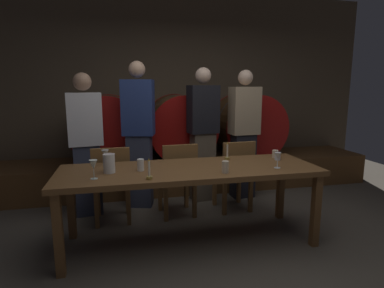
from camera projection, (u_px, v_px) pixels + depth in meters
The scene contains 24 objects.
ground_plane at pixel (224, 255), 2.89m from camera, with size 8.30×8.30×0.00m, color #4C443A.
back_wall at pixel (174, 89), 5.14m from camera, with size 6.39×0.24×2.96m, color brown.
barrel_shelf at pixel (181, 172), 4.84m from camera, with size 5.75×0.90×0.45m, color brown.
wine_barrel_left at pixel (108, 129), 4.48m from camera, with size 0.96×0.89×0.96m.
wine_barrel_center at pixel (179, 127), 4.71m from camera, with size 0.96×0.89×0.96m.
wine_barrel_right at pixel (247, 125), 4.94m from camera, with size 0.96×0.89×0.96m.
dining_table at pixel (190, 175), 3.03m from camera, with size 2.45×0.80×0.75m.
chair_left at pixel (112, 181), 3.50m from camera, with size 0.41×0.41×0.88m.
chair_center at pixel (178, 176), 3.68m from camera, with size 0.43×0.43×0.88m.
chair_right at pixel (235, 172), 3.85m from camera, with size 0.42×0.42×0.88m.
guest_far_left at pixel (86, 144), 3.69m from camera, with size 0.41×0.30×1.67m.
guest_center_left at pixel (139, 134), 3.94m from camera, with size 0.43×0.33×1.82m.
guest_center_right at pixel (203, 134), 4.18m from camera, with size 0.41×0.29×1.76m.
guest_far_right at pixel (244, 134), 4.29m from camera, with size 0.40×0.27×1.73m.
candle_left at pixel (149, 174), 2.63m from camera, with size 0.05×0.05×0.18m.
candle_right at pixel (227, 155), 3.35m from camera, with size 0.05×0.05×0.19m.
pitcher at pixel (109, 163), 2.83m from camera, with size 0.11×0.11×0.17m.
wine_glass_left at pixel (93, 165), 2.63m from camera, with size 0.07×0.07×0.16m.
wine_glass_center at pixel (105, 154), 3.12m from camera, with size 0.07×0.07×0.15m.
wine_glass_right at pixel (278, 157), 2.99m from camera, with size 0.06×0.06×0.15m.
cup_far_left at pixel (141, 165), 2.90m from camera, with size 0.06×0.06×0.11m, color white.
cup_center_left at pixel (225, 167), 2.83m from camera, with size 0.06×0.06×0.11m, color beige.
cup_center_right at pixel (278, 156), 3.33m from camera, with size 0.06×0.06×0.08m, color silver.
cup_far_right at pixel (275, 154), 3.43m from camera, with size 0.07×0.07×0.08m, color beige.
Camera 1 is at (-0.88, -2.53, 1.52)m, focal length 29.66 mm.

